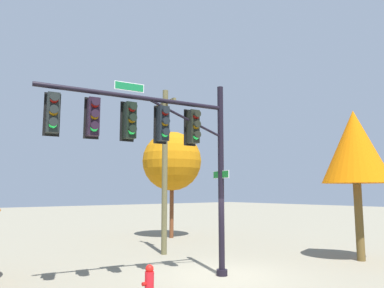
# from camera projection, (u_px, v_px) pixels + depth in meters

# --- Properties ---
(ground_plane) EXTENTS (120.00, 120.00, 0.00)m
(ground_plane) POSITION_uv_depth(u_px,v_px,m) (222.00, 276.00, 12.01)
(ground_plane) COLOR gray
(signal_pole_assembly) EXTENTS (6.14, 1.67, 6.38)m
(signal_pole_assembly) POSITION_uv_depth(u_px,v_px,m) (151.00, 133.00, 11.32)
(signal_pole_assembly) COLOR black
(signal_pole_assembly) RESTS_ON ground_plane
(utility_pole) EXTENTS (0.34, 1.80, 7.41)m
(utility_pole) POSITION_uv_depth(u_px,v_px,m) (165.00, 166.00, 16.57)
(utility_pole) COLOR brown
(utility_pole) RESTS_ON ground_plane
(fire_hydrant) EXTENTS (0.33, 0.24, 0.83)m
(fire_hydrant) POSITION_uv_depth(u_px,v_px,m) (149.00, 281.00, 9.61)
(fire_hydrant) COLOR red
(fire_hydrant) RESTS_ON ground_plane
(tree_near) EXTENTS (2.73, 2.73, 6.12)m
(tree_near) POSITION_uv_depth(u_px,v_px,m) (355.00, 147.00, 15.15)
(tree_near) COLOR brown
(tree_near) RESTS_ON ground_plane
(tree_far) EXTENTS (3.59, 3.59, 6.38)m
(tree_far) POSITION_uv_depth(u_px,v_px,m) (172.00, 161.00, 22.37)
(tree_far) COLOR brown
(tree_far) RESTS_ON ground_plane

